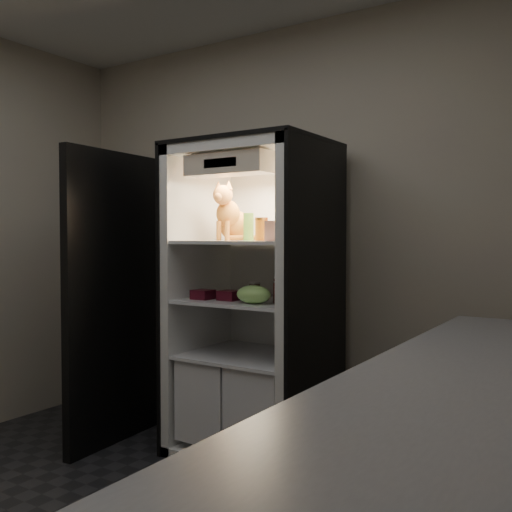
{
  "coord_description": "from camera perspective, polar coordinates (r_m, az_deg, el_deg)",
  "views": [
    {
      "loc": [
        1.87,
        -1.51,
        1.32
      ],
      "look_at": [
        0.04,
        1.32,
        1.2
      ],
      "focal_mm": 40.0,
      "sensor_mm": 36.0,
      "label": 1
    }
  ],
  "objects": [
    {
      "name": "refrigerator",
      "position": [
        3.49,
        -0.05,
        -6.66
      ],
      "size": [
        0.9,
        0.72,
        1.88
      ],
      "color": "white",
      "rests_on": "floor"
    },
    {
      "name": "fridge_door",
      "position": [
        3.76,
        -13.78,
        -4.2
      ],
      "size": [
        0.12,
        0.87,
        1.85
      ],
      "rotation": [
        0.0,
        0.0,
        0.07
      ],
      "color": "black",
      "rests_on": "floor"
    },
    {
      "name": "tabby_cat",
      "position": [
        3.54,
        -2.44,
        3.78
      ],
      "size": [
        0.31,
        0.35,
        0.37
      ],
      "rotation": [
        0.0,
        0.0,
        0.08
      ],
      "color": "#B55D17",
      "rests_on": "refrigerator"
    },
    {
      "name": "pepper_jar",
      "position": [
        3.31,
        3.98,
        3.45
      ],
      "size": [
        0.13,
        0.13,
        0.22
      ],
      "color": "maroon",
      "rests_on": "refrigerator"
    },
    {
      "name": "berry_box_right",
      "position": [
        3.36,
        -2.66,
        -3.95
      ],
      "size": [
        0.11,
        0.11,
        0.06
      ],
      "primitive_type": "cube",
      "color": "#540E1E",
      "rests_on": "refrigerator"
    },
    {
      "name": "cream_carton",
      "position": [
        3.09,
        1.67,
        2.53
      ],
      "size": [
        0.06,
        0.06,
        0.11
      ],
      "primitive_type": "cube",
      "color": "silver",
      "rests_on": "refrigerator"
    },
    {
      "name": "berry_box_left",
      "position": [
        3.42,
        -5.33,
        -3.85
      ],
      "size": [
        0.11,
        0.11,
        0.06
      ],
      "primitive_type": "cube",
      "color": "#540E1E",
      "rests_on": "refrigerator"
    },
    {
      "name": "soda_can_c",
      "position": [
        3.21,
        2.31,
        -3.65
      ],
      "size": [
        0.07,
        0.07,
        0.12
      ],
      "color": "black",
      "rests_on": "refrigerator"
    },
    {
      "name": "soda_can_b",
      "position": [
        3.29,
        3.09,
        -3.51
      ],
      "size": [
        0.07,
        0.07,
        0.12
      ],
      "color": "black",
      "rests_on": "refrigerator"
    },
    {
      "name": "room_shell",
      "position": [
        2.42,
        -18.33,
        9.09
      ],
      "size": [
        3.6,
        3.6,
        3.6
      ],
      "color": "white",
      "rests_on": "floor"
    },
    {
      "name": "grape_bag",
      "position": [
        3.18,
        -0.23,
        -3.86
      ],
      "size": [
        0.21,
        0.15,
        0.1
      ],
      "primitive_type": "ellipsoid",
      "color": "#8FD463",
      "rests_on": "refrigerator"
    },
    {
      "name": "mayo_tub",
      "position": [
        3.51,
        1.81,
        2.5
      ],
      "size": [
        0.08,
        0.08,
        0.11
      ],
      "color": "white",
      "rests_on": "refrigerator"
    },
    {
      "name": "soda_can_a",
      "position": [
        3.43,
        2.33,
        -3.26
      ],
      "size": [
        0.07,
        0.07,
        0.12
      ],
      "color": "black",
      "rests_on": "refrigerator"
    },
    {
      "name": "parmesan_shaker",
      "position": [
        3.43,
        -0.75,
        2.94
      ],
      "size": [
        0.06,
        0.06,
        0.17
      ],
      "color": "#24872B",
      "rests_on": "refrigerator"
    },
    {
      "name": "salsa_jar",
      "position": [
        3.31,
        0.56,
        2.71
      ],
      "size": [
        0.08,
        0.08,
        0.13
      ],
      "color": "maroon",
      "rests_on": "refrigerator"
    },
    {
      "name": "condiment_jar",
      "position": [
        3.48,
        -0.15,
        -3.41
      ],
      "size": [
        0.07,
        0.07,
        0.1
      ],
      "color": "#4F3716",
      "rests_on": "refrigerator"
    }
  ]
}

